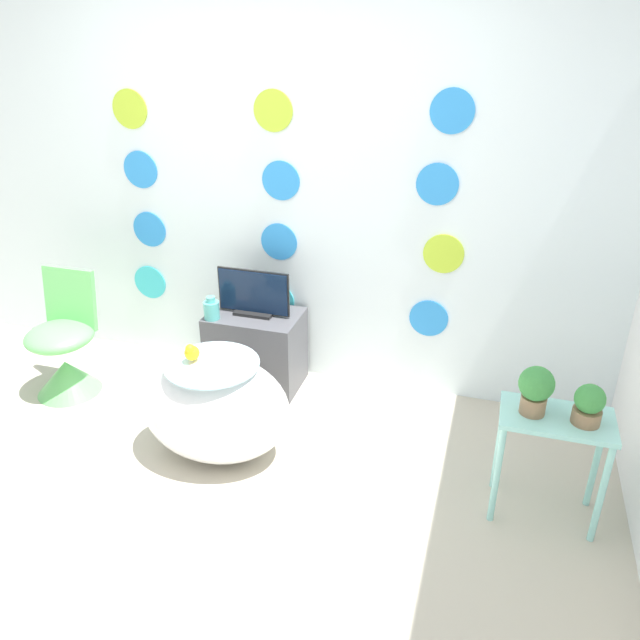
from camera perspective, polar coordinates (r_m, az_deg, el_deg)
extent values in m
plane|color=#BCB29E|center=(3.21, -13.50, -18.29)|extent=(12.00, 12.00, 0.00)
cube|color=white|center=(3.89, -3.63, 12.49)|extent=(5.19, 0.04, 2.60)
cylinder|color=#3DC6D6|center=(4.53, -15.28, 3.35)|extent=(0.24, 0.01, 0.24)
cylinder|color=#3DC6D6|center=(4.13, -3.96, 1.80)|extent=(0.24, 0.01, 0.24)
cylinder|color=#2D8CE0|center=(3.91, 9.90, 0.15)|extent=(0.24, 0.01, 0.24)
cylinder|color=#2D8CE0|center=(4.37, -15.32, 7.99)|extent=(0.24, 0.01, 0.24)
cylinder|color=#2D8CE0|center=(3.97, -3.77, 7.15)|extent=(0.24, 0.01, 0.24)
cylinder|color=#B2D633|center=(3.74, 11.22, 5.95)|extent=(0.24, 0.01, 0.24)
cylinder|color=#2D8CE0|center=(4.28, -16.09, 13.07)|extent=(0.24, 0.01, 0.24)
cylinder|color=#2D8CE0|center=(3.86, -3.60, 12.60)|extent=(0.24, 0.01, 0.24)
cylinder|color=#2D8CE0|center=(3.64, 10.68, 12.09)|extent=(0.24, 0.01, 0.24)
cylinder|color=#B2D633|center=(4.23, -17.01, 17.97)|extent=(0.24, 0.01, 0.24)
cylinder|color=#B2D633|center=(3.80, -4.32, 18.55)|extent=(0.24, 0.01, 0.24)
cylinder|color=#2D8CE0|center=(3.56, 12.00, 18.18)|extent=(0.24, 0.01, 0.24)
ellipsoid|color=white|center=(3.46, -9.50, -7.92)|extent=(0.83, 0.61, 0.58)
cylinder|color=#B2DBEA|center=(3.32, -9.84, -4.02)|extent=(0.50, 0.50, 0.01)
sphere|color=yellow|center=(3.32, -11.63, -2.96)|extent=(0.08, 0.08, 0.08)
sphere|color=yellow|center=(3.30, -11.79, -2.61)|extent=(0.05, 0.05, 0.05)
cone|color=orange|center=(3.28, -11.97, -2.79)|extent=(0.02, 0.02, 0.02)
cone|color=#66C166|center=(4.36, -22.08, -4.80)|extent=(0.40, 0.40, 0.22)
ellipsoid|color=#66C166|center=(4.23, -22.72, -1.40)|extent=(0.42, 0.42, 0.15)
cube|color=#66C166|center=(4.26, -21.89, 1.87)|extent=(0.36, 0.09, 0.39)
cube|color=#4C4C51|center=(4.09, -5.85, -2.66)|extent=(0.59, 0.39, 0.51)
cube|color=white|center=(3.89, -6.96, -2.76)|extent=(0.50, 0.01, 0.14)
cube|color=black|center=(3.97, -6.02, 0.67)|extent=(0.25, 0.12, 0.02)
cube|color=black|center=(3.92, -6.09, 2.60)|extent=(0.47, 0.01, 0.29)
cube|color=#0F1E38|center=(3.91, -6.14, 2.54)|extent=(0.45, 0.01, 0.27)
cylinder|color=#51B2AD|center=(3.93, -9.89, 0.88)|extent=(0.10, 0.10, 0.11)
cylinder|color=#51B2AD|center=(3.90, -9.97, 1.86)|extent=(0.05, 0.05, 0.03)
cube|color=#99E0D8|center=(3.07, 20.87, -8.40)|extent=(0.51, 0.30, 0.02)
cylinder|color=#99E0D8|center=(3.12, 15.85, -13.47)|extent=(0.03, 0.03, 0.54)
cylinder|color=#99E0D8|center=(3.17, 24.33, -14.33)|extent=(0.03, 0.03, 0.54)
cylinder|color=#99E0D8|center=(3.32, 16.05, -10.82)|extent=(0.03, 0.03, 0.54)
cylinder|color=#99E0D8|center=(3.37, 23.94, -11.67)|extent=(0.03, 0.03, 0.54)
cylinder|color=#8C6B4C|center=(3.03, 18.89, -7.33)|extent=(0.12, 0.12, 0.09)
sphere|color=#3D8E42|center=(2.97, 19.20, -5.51)|extent=(0.16, 0.16, 0.16)
cylinder|color=#8C6B4C|center=(3.05, 23.16, -8.09)|extent=(0.13, 0.13, 0.07)
sphere|color=#3D8E42|center=(3.00, 23.46, -6.63)|extent=(0.13, 0.13, 0.13)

